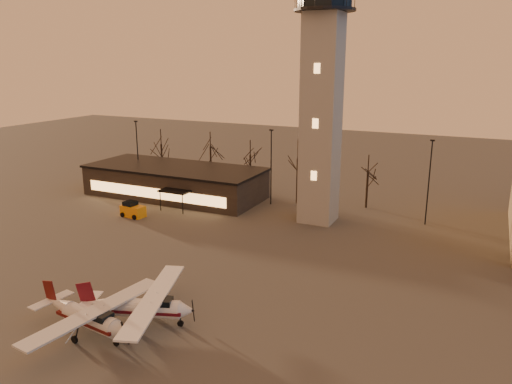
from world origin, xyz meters
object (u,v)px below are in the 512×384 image
at_px(control_tower, 322,83).
at_px(cessna_front, 149,311).
at_px(terminal, 175,181).
at_px(service_cart, 133,211).
at_px(cessna_rear, 93,323).

height_order(control_tower, cessna_front, control_tower).
relative_size(control_tower, terminal, 1.28).
distance_m(terminal, cessna_front, 36.07).
xyz_separation_m(control_tower, service_cart, (-21.30, -8.39, -15.60)).
bearing_deg(terminal, cessna_front, -58.74).
xyz_separation_m(cessna_rear, service_cart, (-15.44, 23.48, -0.35)).
relative_size(control_tower, cessna_rear, 2.84).
height_order(cessna_front, service_cart, cessna_front).
bearing_deg(terminal, control_tower, -5.15).
bearing_deg(service_cart, cessna_front, -42.52).
relative_size(control_tower, service_cart, 10.31).
bearing_deg(control_tower, service_cart, -158.50).
distance_m(cessna_front, service_cart, 27.26).
height_order(terminal, service_cart, terminal).
relative_size(cessna_front, service_cart, 3.62).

